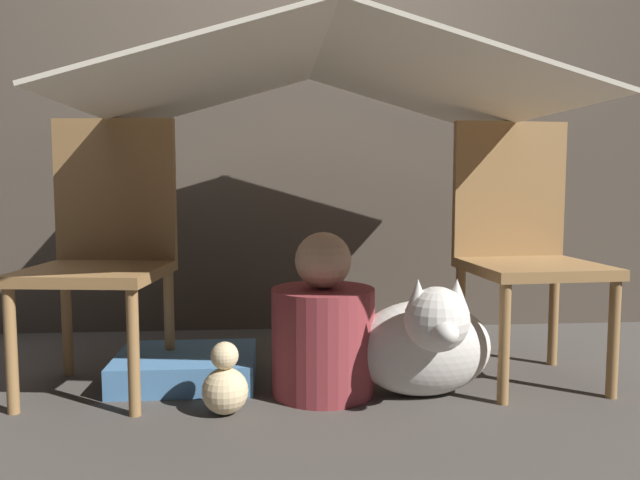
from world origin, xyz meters
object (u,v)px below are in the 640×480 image
(chair_right, at_px, (522,241))
(dog, at_px, (425,342))
(person_front, at_px, (323,330))
(chair_left, at_px, (104,244))

(chair_right, xyz_separation_m, dog, (-0.40, -0.22, -0.30))
(chair_right, bearing_deg, person_front, -173.30)
(chair_left, xyz_separation_m, dog, (1.05, -0.22, -0.30))
(chair_left, distance_m, dog, 1.12)
(person_front, xyz_separation_m, dog, (0.32, -0.08, -0.02))
(chair_right, xyz_separation_m, person_front, (-0.72, -0.14, -0.28))
(chair_left, bearing_deg, person_front, -3.48)
(chair_left, distance_m, chair_right, 1.45)
(person_front, height_order, dog, person_front)
(person_front, bearing_deg, chair_right, 10.75)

